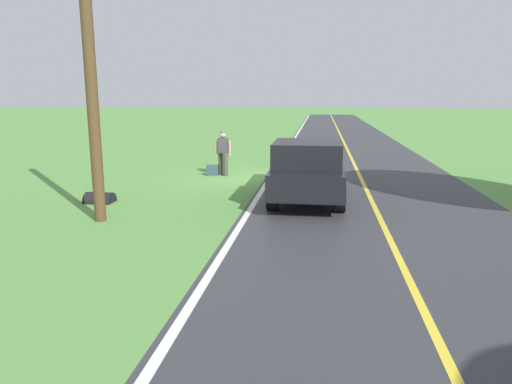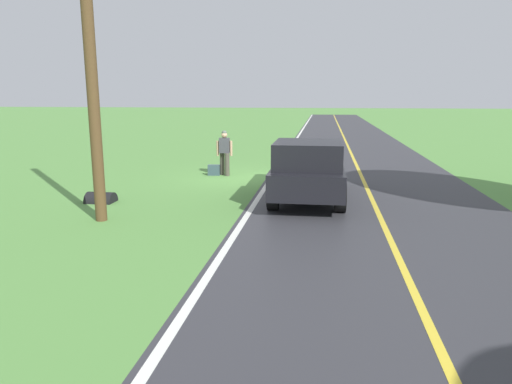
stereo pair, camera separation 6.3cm
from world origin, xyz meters
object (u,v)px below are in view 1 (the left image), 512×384
(suitcase_carried, at_px, (212,170))
(pickup_truck_passing, at_px, (308,168))
(hitchhiker_walking, at_px, (223,150))
(utility_pole_roadside, at_px, (88,44))

(suitcase_carried, height_order, pickup_truck_passing, pickup_truck_passing)
(hitchhiker_walking, xyz_separation_m, suitcase_carried, (0.41, 0.12, -0.77))
(hitchhiker_walking, bearing_deg, suitcase_carried, 16.07)
(suitcase_carried, bearing_deg, utility_pole_roadside, -15.39)
(hitchhiker_walking, distance_m, suitcase_carried, 0.88)
(suitcase_carried, relative_size, utility_pole_roadside, 0.05)
(hitchhiker_walking, relative_size, utility_pole_roadside, 0.21)
(hitchhiker_walking, xyz_separation_m, pickup_truck_passing, (-3.38, 3.91, -0.01))
(hitchhiker_walking, height_order, utility_pole_roadside, utility_pole_roadside)
(hitchhiker_walking, height_order, suitcase_carried, hitchhiker_walking)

